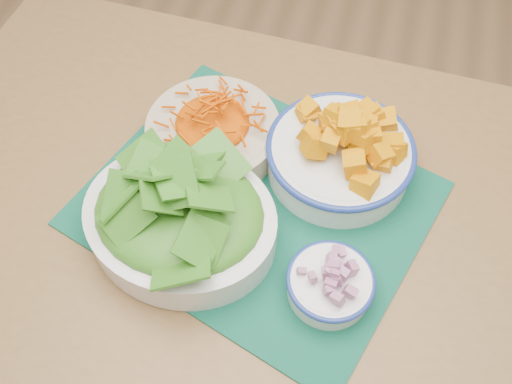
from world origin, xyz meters
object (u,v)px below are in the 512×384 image
at_px(carrot_bowl, 213,129).
at_px(onion_bowl, 330,282).
at_px(lettuce_bowl, 179,211).
at_px(squash_bowl, 341,147).
at_px(placemat, 256,203).
at_px(table, 253,247).

relative_size(carrot_bowl, onion_bowl, 2.16).
bearing_deg(lettuce_bowl, onion_bowl, -2.20).
height_order(carrot_bowl, lettuce_bowl, lettuce_bowl).
xyz_separation_m(carrot_bowl, squash_bowl, (0.21, 0.00, 0.02)).
bearing_deg(lettuce_bowl, squash_bowl, 48.35).
height_order(placemat, lettuce_bowl, lettuce_bowl).
height_order(table, placemat, placemat).
bearing_deg(table, onion_bowl, -32.29).
bearing_deg(lettuce_bowl, placemat, 48.55).
relative_size(table, carrot_bowl, 4.64).
relative_size(carrot_bowl, lettuce_bowl, 0.86).
xyz_separation_m(squash_bowl, onion_bowl, (0.03, -0.21, -0.03)).
bearing_deg(carrot_bowl, lettuce_bowl, -88.23).
distance_m(carrot_bowl, squash_bowl, 0.21).
bearing_deg(onion_bowl, lettuce_bowl, 170.69).
xyz_separation_m(table, onion_bowl, (0.13, -0.09, 0.13)).
relative_size(lettuce_bowl, onion_bowl, 2.53).
relative_size(squash_bowl, onion_bowl, 2.38).
bearing_deg(carrot_bowl, table, -50.72).
distance_m(table, squash_bowl, 0.23).
distance_m(placemat, lettuce_bowl, 0.14).
xyz_separation_m(placemat, carrot_bowl, (-0.10, 0.10, 0.04)).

